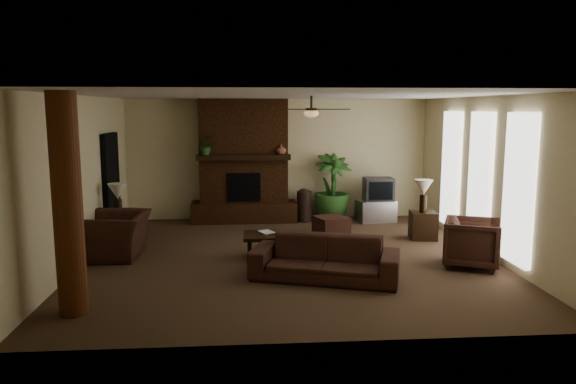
{
  "coord_description": "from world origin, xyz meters",
  "views": [
    {
      "loc": [
        -0.74,
        -9.18,
        2.59
      ],
      "look_at": [
        0.0,
        0.4,
        1.1
      ],
      "focal_mm": 33.83,
      "sensor_mm": 36.0,
      "label": 1
    }
  ],
  "objects": [
    {
      "name": "lamp_left",
      "position": [
        -3.15,
        1.04,
        1.0
      ],
      "size": [
        0.44,
        0.44,
        0.65
      ],
      "color": "black",
      "rests_on": "side_table_left"
    },
    {
      "name": "room_shell",
      "position": [
        0.0,
        0.0,
        1.4
      ],
      "size": [
        7.0,
        7.0,
        7.0
      ],
      "color": "brown",
      "rests_on": "ground"
    },
    {
      "name": "floor_plant",
      "position": [
        1.23,
        3.11,
        0.43
      ],
      "size": [
        1.29,
        1.74,
        0.87
      ],
      "primitive_type": "imported",
      "rotation": [
        0.0,
        0.0,
        0.31
      ],
      "color": "#2E5B24",
      "rests_on": "ground"
    },
    {
      "name": "side_table_left",
      "position": [
        -3.15,
        0.99,
        0.28
      ],
      "size": [
        0.51,
        0.51,
        0.55
      ],
      "primitive_type": "cube",
      "rotation": [
        0.0,
        0.0,
        -0.03
      ],
      "color": "black",
      "rests_on": "ground"
    },
    {
      "name": "ceiling_fan",
      "position": [
        0.4,
        0.3,
        2.53
      ],
      "size": [
        1.35,
        1.35,
        0.37
      ],
      "color": "black",
      "rests_on": "ceiling"
    },
    {
      "name": "doorway",
      "position": [
        -3.44,
        1.8,
        1.05
      ],
      "size": [
        0.1,
        1.0,
        2.1
      ],
      "primitive_type": "cube",
      "color": "black",
      "rests_on": "ground"
    },
    {
      "name": "side_table_right",
      "position": [
        2.77,
        1.18,
        0.28
      ],
      "size": [
        0.55,
        0.55,
        0.55
      ],
      "primitive_type": "cube",
      "rotation": [
        0.0,
        0.0,
        -0.11
      ],
      "color": "black",
      "rests_on": "ground"
    },
    {
      "name": "armchair_left",
      "position": [
        -3.03,
        0.3,
        0.52
      ],
      "size": [
        0.81,
        1.21,
        1.03
      ],
      "primitive_type": "imported",
      "rotation": [
        0.0,
        0.0,
        -1.61
      ],
      "color": "#3D231A",
      "rests_on": "ground"
    },
    {
      "name": "tv_stand",
      "position": [
        2.22,
        2.89,
        0.25
      ],
      "size": [
        0.92,
        0.64,
        0.5
      ],
      "primitive_type": "cube",
      "rotation": [
        0.0,
        0.0,
        0.18
      ],
      "color": "#B4B4B6",
      "rests_on": "ground"
    },
    {
      "name": "ottoman",
      "position": [
        0.98,
        1.55,
        0.2
      ],
      "size": [
        0.77,
        0.77,
        0.4
      ],
      "primitive_type": "cube",
      "rotation": [
        0.0,
        0.0,
        0.34
      ],
      "color": "#3D231A",
      "rests_on": "ground"
    },
    {
      "name": "coffee_table",
      "position": [
        -0.2,
        0.01,
        0.37
      ],
      "size": [
        1.2,
        0.7,
        0.43
      ],
      "color": "black",
      "rests_on": "ground"
    },
    {
      "name": "tv",
      "position": [
        2.26,
        2.86,
        0.76
      ],
      "size": [
        0.66,
        0.54,
        0.52
      ],
      "color": "#363639",
      "rests_on": "tv_stand"
    },
    {
      "name": "floor_vase",
      "position": [
        0.58,
        3.05,
        0.43
      ],
      "size": [
        0.34,
        0.34,
        0.77
      ],
      "color": "#2F201A",
      "rests_on": "ground"
    },
    {
      "name": "mantel_plant",
      "position": [
        -1.63,
        2.94,
        1.72
      ],
      "size": [
        0.49,
        0.51,
        0.33
      ],
      "primitive_type": "imported",
      "rotation": [
        0.0,
        0.0,
        0.3
      ],
      "color": "#2E5B24",
      "rests_on": "fireplace"
    },
    {
      "name": "windows",
      "position": [
        3.45,
        0.2,
        1.35
      ],
      "size": [
        0.08,
        3.65,
        2.35
      ],
      "color": "white",
      "rests_on": "ground"
    },
    {
      "name": "armchair_right",
      "position": [
        2.95,
        -0.78,
        0.44
      ],
      "size": [
        1.07,
        1.1,
        0.88
      ],
      "primitive_type": "imported",
      "rotation": [
        0.0,
        0.0,
        1.16
      ],
      "color": "#3D231A",
      "rests_on": "ground"
    },
    {
      "name": "mantel_vase",
      "position": [
        0.05,
        2.97,
        1.67
      ],
      "size": [
        0.25,
        0.25,
        0.22
      ],
      "primitive_type": "imported",
      "rotation": [
        0.0,
        0.0,
        -0.12
      ],
      "color": "#91593A",
      "rests_on": "fireplace"
    },
    {
      "name": "book_a",
      "position": [
        -0.5,
        0.03,
        0.57
      ],
      "size": [
        0.21,
        0.12,
        0.29
      ],
      "primitive_type": "imported",
      "rotation": [
        0.0,
        0.0,
        0.44
      ],
      "color": "#999999",
      "rests_on": "coffee_table"
    },
    {
      "name": "book_b",
      "position": [
        0.03,
        -0.05,
        0.58
      ],
      "size": [
        0.18,
        0.15,
        0.29
      ],
      "primitive_type": "imported",
      "rotation": [
        0.0,
        0.0,
        -0.65
      ],
      "color": "#999999",
      "rests_on": "coffee_table"
    },
    {
      "name": "fireplace",
      "position": [
        -0.8,
        3.22,
        1.16
      ],
      "size": [
        2.4,
        0.7,
        2.8
      ],
      "color": "#4C2914",
      "rests_on": "ground"
    },
    {
      "name": "log_column",
      "position": [
        -2.95,
        -2.4,
        1.4
      ],
      "size": [
        0.36,
        0.36,
        2.8
      ],
      "primitive_type": "cylinder",
      "color": "brown",
      "rests_on": "ground"
    },
    {
      "name": "lamp_right",
      "position": [
        2.73,
        1.12,
        1.0
      ],
      "size": [
        0.45,
        0.45,
        0.65
      ],
      "color": "black",
      "rests_on": "side_table_right"
    },
    {
      "name": "sofa",
      "position": [
        0.44,
        -1.25,
        0.43
      ],
      "size": [
        2.31,
        1.3,
        0.87
      ],
      "primitive_type": "imported",
      "rotation": [
        0.0,
        0.0,
        -0.31
      ],
      "color": "#3D231A",
      "rests_on": "ground"
    }
  ]
}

